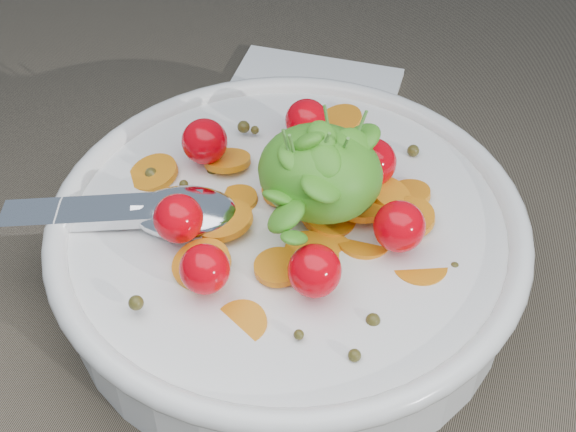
% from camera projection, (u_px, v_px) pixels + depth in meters
% --- Properties ---
extents(ground, '(6.00, 6.00, 0.00)m').
position_uv_depth(ground, '(248.00, 289.00, 0.54)').
color(ground, brown).
rests_on(ground, ground).
extents(bowl, '(0.33, 0.31, 0.13)m').
position_uv_depth(bowl, '(288.00, 242.00, 0.52)').
color(bowl, white).
rests_on(bowl, ground).
extents(napkin, '(0.15, 0.13, 0.01)m').
position_uv_depth(napkin, '(309.00, 99.00, 0.69)').
color(napkin, white).
rests_on(napkin, ground).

